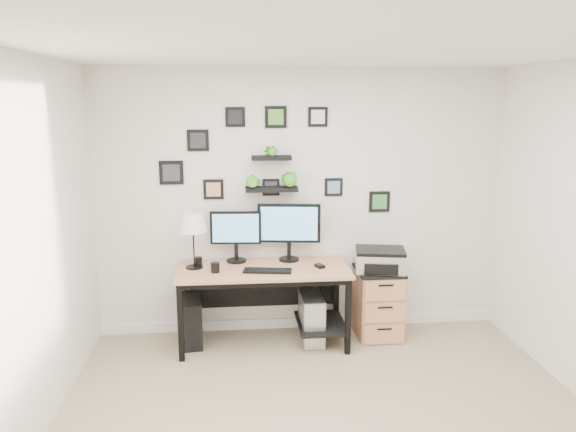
{
  "coord_description": "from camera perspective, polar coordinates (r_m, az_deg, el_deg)",
  "views": [
    {
      "loc": [
        -0.64,
        -3.38,
        2.3
      ],
      "look_at": [
        -0.15,
        1.83,
        1.2
      ],
      "focal_mm": 35.0,
      "sensor_mm": 36.0,
      "label": 1
    }
  ],
  "objects": [
    {
      "name": "keyboard",
      "position": [
        5.14,
        -2.09,
        -5.58
      ],
      "size": [
        0.45,
        0.21,
        0.02
      ],
      "primitive_type": "cube",
      "rotation": [
        0.0,
        0.0,
        -0.16
      ],
      "color": "black",
      "rests_on": "desk"
    },
    {
      "name": "monitor_left",
      "position": [
        5.39,
        -5.33,
        -1.69
      ],
      "size": [
        0.49,
        0.2,
        0.5
      ],
      "color": "black",
      "rests_on": "desk"
    },
    {
      "name": "printer",
      "position": [
        5.49,
        9.33,
        -4.42
      ],
      "size": [
        0.52,
        0.44,
        0.21
      ],
      "color": "silver",
      "rests_on": "file_cabinet"
    },
    {
      "name": "wall_decor",
      "position": [
        5.36,
        -1.82,
        5.03
      ],
      "size": [
        2.24,
        0.18,
        1.04
      ],
      "color": "black",
      "rests_on": "ground"
    },
    {
      "name": "pen_cup",
      "position": [
        5.37,
        -9.07,
        -4.59
      ],
      "size": [
        0.07,
        0.07,
        0.09
      ],
      "primitive_type": "cylinder",
      "color": "black",
      "rests_on": "desk"
    },
    {
      "name": "monitor_right",
      "position": [
        5.4,
        0.11,
        -1.14
      ],
      "size": [
        0.6,
        0.22,
        0.56
      ],
      "color": "black",
      "rests_on": "desk"
    },
    {
      "name": "pc_tower_grey",
      "position": [
        5.48,
        2.39,
        -10.33
      ],
      "size": [
        0.21,
        0.47,
        0.46
      ],
      "color": "gray",
      "rests_on": "ground"
    },
    {
      "name": "desk",
      "position": [
        5.33,
        -2.14,
        -6.46
      ],
      "size": [
        1.6,
        0.7,
        0.75
      ],
      "color": "tan",
      "rests_on": "ground"
    },
    {
      "name": "table_lamp",
      "position": [
        5.22,
        -9.64,
        -0.8
      ],
      "size": [
        0.26,
        0.26,
        0.52
      ],
      "color": "black",
      "rests_on": "desk"
    },
    {
      "name": "mug",
      "position": [
        5.15,
        -7.4,
        -5.21
      ],
      "size": [
        0.08,
        0.08,
        0.09
      ],
      "primitive_type": "cylinder",
      "color": "black",
      "rests_on": "desk"
    },
    {
      "name": "pc_tower_black",
      "position": [
        5.52,
        -9.87,
        -10.41
      ],
      "size": [
        0.25,
        0.47,
        0.45
      ],
      "primitive_type": "cube",
      "rotation": [
        0.0,
        0.0,
        0.11
      ],
      "color": "black",
      "rests_on": "ground"
    },
    {
      "name": "mouse",
      "position": [
        5.27,
        3.24,
        -5.09
      ],
      "size": [
        0.1,
        0.11,
        0.03
      ],
      "primitive_type": "cube",
      "rotation": [
        0.0,
        0.0,
        0.43
      ],
      "color": "black",
      "rests_on": "desk"
    },
    {
      "name": "file_cabinet",
      "position": [
        5.64,
        9.12,
        -8.67
      ],
      "size": [
        0.43,
        0.53,
        0.67
      ],
      "color": "tan",
      "rests_on": "ground"
    },
    {
      "name": "room",
      "position": [
        5.86,
        1.33,
        -10.73
      ],
      "size": [
        4.0,
        4.0,
        4.0
      ],
      "color": "tan",
      "rests_on": "ground"
    }
  ]
}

